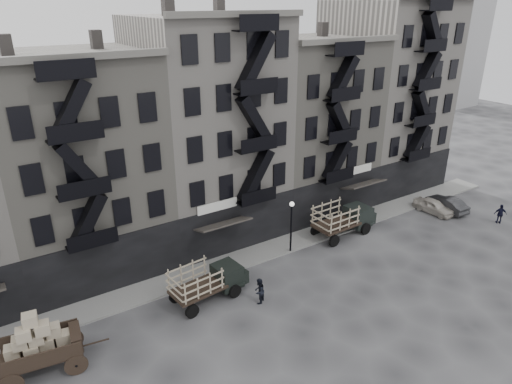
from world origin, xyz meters
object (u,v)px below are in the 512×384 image
car_east (434,206)px  car_far (447,204)px  stake_truck_west (207,279)px  policeman (500,214)px  pedestrian_mid (259,291)px  wagon (36,340)px  stake_truck_east (344,216)px

car_east → car_far: bearing=-17.6°
stake_truck_west → policeman: size_ratio=3.08×
car_far → pedestrian_mid: size_ratio=2.33×
wagon → car_east: wagon is taller
car_east → car_far: (1.42, -0.33, 0.04)m
stake_truck_east → policeman: bearing=-26.3°
stake_truck_east → policeman: (12.85, -5.97, -0.76)m
wagon → policeman: wagon is taller
stake_truck_east → pedestrian_mid: bearing=-161.5°
car_east → car_far: size_ratio=0.92×
stake_truck_east → car_far: 11.43m
pedestrian_mid → policeman: bearing=141.2°
wagon → policeman: size_ratio=2.55×
stake_truck_west → car_far: (24.74, -0.02, -0.83)m
stake_truck_east → car_east: (9.83, -1.47, -1.00)m
stake_truck_west → car_far: 24.75m
car_far → policeman: (1.60, -4.17, 0.20)m
pedestrian_mid → policeman: pedestrian_mid is taller
stake_truck_west → car_east: size_ratio=1.44×
pedestrian_mid → policeman: (23.81, -2.01, -0.00)m
car_east → car_far: 1.46m
stake_truck_west → car_far: size_ratio=1.32×
stake_truck_east → car_far: bearing=-10.5°
stake_truck_east → policeman: size_ratio=3.30×
stake_truck_west → stake_truck_east: stake_truck_east is taller
pedestrian_mid → wagon: bearing=-40.0°
wagon → stake_truck_west: wagon is taller
car_far → pedestrian_mid: pedestrian_mid is taller
policeman → wagon: bearing=37.3°
car_east → stake_truck_west: bearing=176.4°
car_far → policeman: 4.47m
wagon → pedestrian_mid: bearing=1.9°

